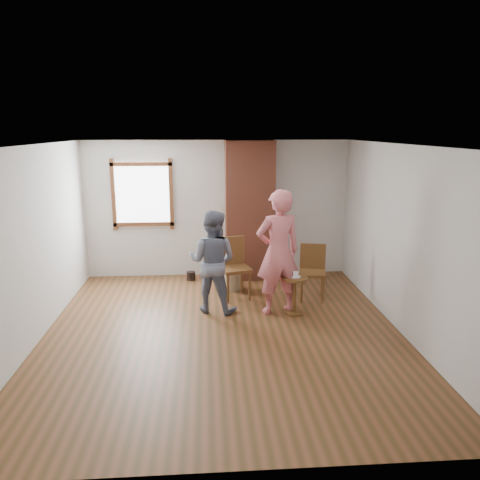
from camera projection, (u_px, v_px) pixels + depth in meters
name	position (u px, v px, depth m)	size (l,w,h in m)	color
ground	(223.00, 333.00, 6.59)	(5.50, 5.50, 0.00)	brown
room_shell	(217.00, 199.00, 6.76)	(5.04, 5.52, 2.62)	silver
brick_chimney	(250.00, 211.00, 8.76)	(0.90, 0.50, 2.60)	#A7543B
stoneware_crock	(232.00, 279.00, 8.32)	(0.31, 0.31, 0.40)	tan
dark_pot	(191.00, 276.00, 8.87)	(0.16, 0.16, 0.16)	black
dining_chair_left	(233.00, 264.00, 7.91)	(0.59, 0.59, 1.02)	brown
dining_chair_right	(313.00, 269.00, 7.85)	(0.50, 0.50, 0.92)	brown
side_table	(294.00, 289.00, 7.18)	(0.40, 0.40, 0.60)	brown
cake_plate	(295.00, 277.00, 7.14)	(0.18, 0.18, 0.01)	white
cake_slice	(296.00, 274.00, 7.13)	(0.08, 0.07, 0.06)	white
man	(212.00, 261.00, 7.23)	(0.78, 0.61, 1.61)	#121832
person_pink	(278.00, 252.00, 7.12)	(0.71, 0.46, 1.94)	#E17079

